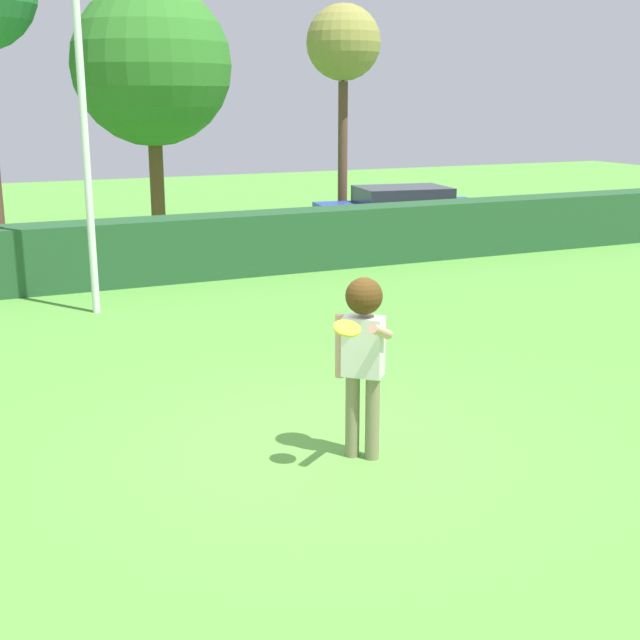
# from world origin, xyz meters

# --- Properties ---
(ground_plane) EXTENTS (60.00, 60.00, 0.00)m
(ground_plane) POSITION_xyz_m (0.00, 0.00, 0.00)
(ground_plane) COLOR #589B3C
(person) EXTENTS (0.48, 0.83, 1.80)m
(person) POSITION_xyz_m (0.26, -0.34, 1.16)
(person) COLOR #7C7754
(person) RESTS_ON ground
(frisbee) EXTENTS (0.25, 0.24, 0.10)m
(frisbee) POSITION_xyz_m (-0.07, -0.66, 1.43)
(frisbee) COLOR yellow
(lamppost) EXTENTS (0.24, 0.24, 6.05)m
(lamppost) POSITION_xyz_m (-1.06, 6.64, 3.34)
(lamppost) COLOR silver
(lamppost) RESTS_ON ground
(hedge_row) EXTENTS (27.63, 0.90, 1.20)m
(hedge_row) POSITION_xyz_m (0.00, 8.65, 0.60)
(hedge_row) COLOR #24502C
(hedge_row) RESTS_ON ground
(parked_car_blue) EXTENTS (4.40, 2.29, 1.25)m
(parked_car_blue) POSITION_xyz_m (7.35, 11.38, 0.69)
(parked_car_blue) COLOR #263FA5
(parked_car_blue) RESTS_ON ground
(birch_tree) EXTENTS (3.78, 3.78, 6.03)m
(birch_tree) POSITION_xyz_m (1.70, 13.54, 4.12)
(birch_tree) COLOR brown
(birch_tree) RESTS_ON ground
(oak_tree) EXTENTS (1.86, 1.86, 5.65)m
(oak_tree) POSITION_xyz_m (6.37, 12.81, 4.63)
(oak_tree) COLOR brown
(oak_tree) RESTS_ON ground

